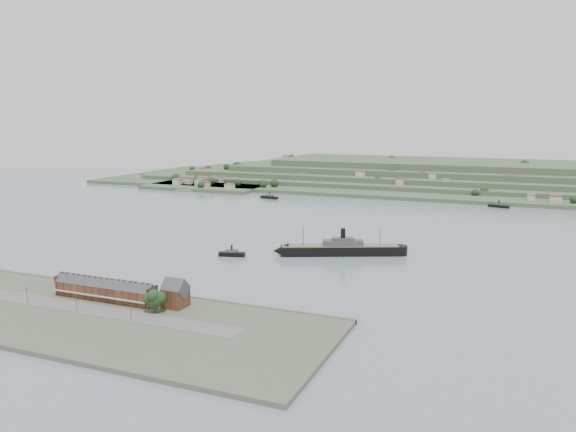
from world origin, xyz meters
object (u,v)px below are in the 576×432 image
at_px(gabled_building, 175,294).
at_px(fig_tree, 154,299).
at_px(tugboat, 232,253).
at_px(steamship, 337,249).
at_px(terrace_row, 105,290).

relative_size(gabled_building, fig_tree, 1.29).
xyz_separation_m(tugboat, fig_tree, (21.56, -113.45, 6.81)).
height_order(steamship, fig_tree, steamship).
distance_m(terrace_row, steamship, 154.97).
bearing_deg(tugboat, terrace_row, -96.45).
height_order(terrace_row, fig_tree, terrace_row).
distance_m(gabled_building, tugboat, 105.98).
bearing_deg(tugboat, fig_tree, -79.24).
xyz_separation_m(gabled_building, steamship, (36.63, 132.03, -4.27)).
xyz_separation_m(gabled_building, tugboat, (-25.44, 102.69, -6.32)).
bearing_deg(gabled_building, tugboat, 103.91).
bearing_deg(fig_tree, terrace_row, 168.67).
relative_size(steamship, fig_tree, 7.62).
xyz_separation_m(terrace_row, tugboat, (12.06, 106.71, -4.97)).
bearing_deg(terrace_row, tugboat, 83.55).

